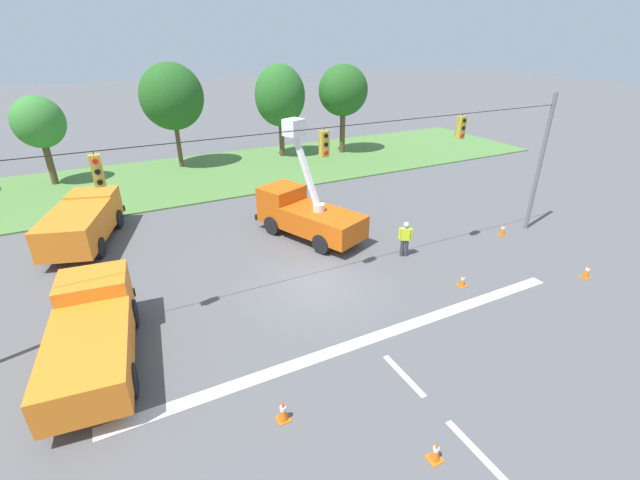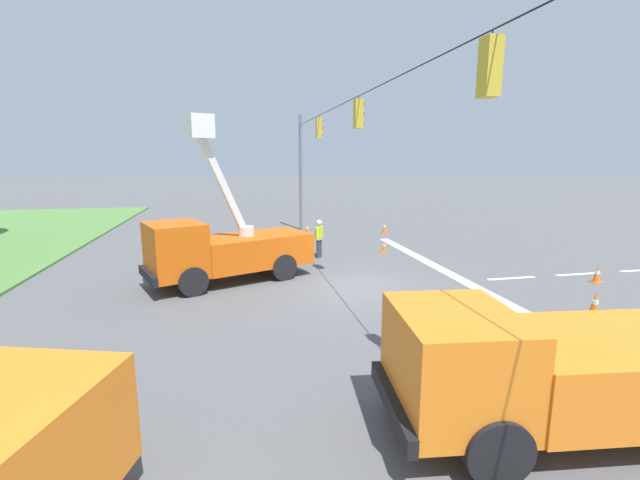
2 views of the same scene
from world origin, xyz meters
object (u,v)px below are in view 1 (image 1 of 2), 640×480
road_worker (405,237)px  traffic_cone_lane_edge_b (587,271)px  tree_west (39,123)px  traffic_cone_lane_edge_a (463,280)px  utility_truck_support_near (92,333)px  traffic_cone_far_left (503,229)px  tree_east (280,96)px  tree_centre (172,97)px  utility_truck_support_far (83,221)px  tree_far_east (343,91)px  utility_truck_bucket_lift (306,212)px  traffic_cone_far_right (436,451)px  traffic_cone_foreground_right (283,410)px

road_worker → traffic_cone_lane_edge_b: 7.98m
tree_west → traffic_cone_lane_edge_a: (15.99, -23.47, -4.07)m
utility_truck_support_near → traffic_cone_far_left: size_ratio=8.86×
tree_east → road_worker: (-1.96, -19.97, -4.10)m
tree_centre → utility_truck_support_far: bearing=-120.4°
tree_far_east → road_worker: (-7.25, -18.69, -4.36)m
utility_truck_support_far → tree_west: bearing=99.1°
utility_truck_support_near → traffic_cone_far_left: utility_truck_support_near is taller
tree_west → tree_centre: 8.96m
tree_east → road_worker: bearing=-95.6°
tree_centre → road_worker: size_ratio=4.48×
tree_far_east → utility_truck_bucket_lift: (-10.48, -14.44, -4.02)m
traffic_cone_far_right → tree_west: bearing=107.7°
utility_truck_support_near → traffic_cone_foreground_right: 6.72m
tree_centre → utility_truck_support_near: (-6.86, -21.93, -4.33)m
tree_centre → road_worker: bearing=-72.2°
tree_centre → utility_truck_bucket_lift: tree_centre is taller
tree_west → utility_truck_bucket_lift: tree_west is taller
tree_far_east → utility_truck_support_near: bearing=-135.8°
utility_truck_support_near → traffic_cone_far_right: 10.81m
tree_centre → traffic_cone_foreground_right: (-2.41, -26.91, -5.10)m
tree_west → utility_truck_support_far: tree_west is taller
tree_east → utility_truck_bucket_lift: bearing=-108.3°
tree_east → traffic_cone_far_right: size_ratio=11.76×
traffic_cone_far_left → tree_east: bearing=101.5°
tree_west → road_worker: 25.57m
utility_truck_support_near → traffic_cone_foreground_right: size_ratio=8.91×
tree_far_east → traffic_cone_lane_edge_a: size_ratio=12.53×
tree_east → traffic_cone_foreground_right: (-10.95, -26.38, -4.74)m
utility_truck_support_far → traffic_cone_foreground_right: bearing=-72.8°
utility_truck_support_far → road_worker: size_ratio=3.79×
traffic_cone_lane_edge_a → traffic_cone_far_left: bearing=27.2°
tree_east → utility_truck_support_far: bearing=-143.7°
tree_centre → traffic_cone_lane_edge_b: (12.47, -25.84, -5.12)m
utility_truck_support_far → traffic_cone_foreground_right: 15.65m
tree_west → traffic_cone_lane_edge_a: bearing=-55.7°
traffic_cone_lane_edge_b → traffic_cone_far_left: traffic_cone_far_left is taller
traffic_cone_lane_edge_a → traffic_cone_far_left: size_ratio=0.81×
traffic_cone_lane_edge_a → traffic_cone_far_left: traffic_cone_far_left is taller
tree_centre → road_worker: 21.98m
utility_truck_support_far → utility_truck_support_near: bearing=-89.1°
tree_far_east → road_worker: bearing=-111.2°
tree_west → utility_truck_support_far: 12.13m
utility_truck_support_near → traffic_cone_lane_edge_b: utility_truck_support_near is taller
road_worker → traffic_cone_lane_edge_b: size_ratio=2.51×
tree_far_east → utility_truck_support_near: tree_far_east is taller
tree_centre → traffic_cone_far_left: (12.71, -20.99, -5.10)m
traffic_cone_lane_edge_a → traffic_cone_far_right: bearing=-138.1°
tree_west → utility_truck_bucket_lift: (12.23, -15.85, -3.01)m
traffic_cone_lane_edge_a → traffic_cone_far_right: 8.87m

